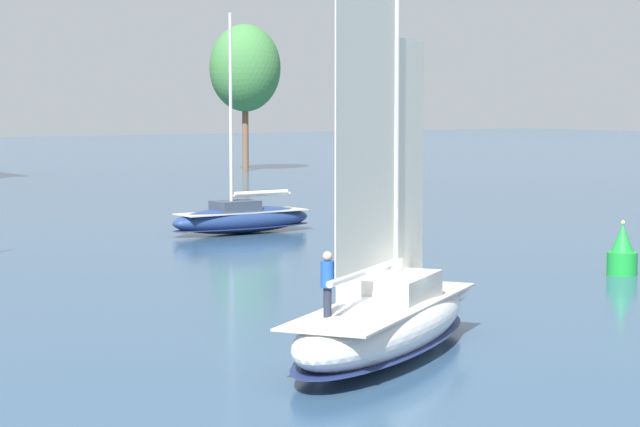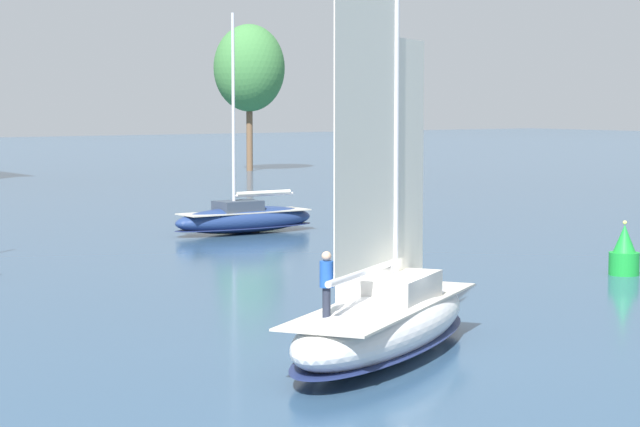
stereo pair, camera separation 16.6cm
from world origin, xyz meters
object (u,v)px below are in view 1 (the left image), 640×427
Objects in this scene: tree_shore_center at (245,68)px; sailboat_main at (384,314)px; channel_buoy at (622,253)px; sailboat_moored_mid_channel at (242,218)px.

tree_shore_center is 89.50m from sailboat_main.
tree_shore_center reaches higher than channel_buoy.
tree_shore_center is 58.24m from sailboat_moored_mid_channel.
sailboat_moored_mid_channel is 5.25× the size of channel_buoy.
tree_shore_center is 75.96m from channel_buoy.
sailboat_main reaches higher than channel_buoy.
sailboat_main reaches higher than tree_shore_center.
tree_shore_center is 1.26× the size of sailboat_moored_mid_channel.
tree_shore_center is at bearing 58.33° from sailboat_moored_mid_channel.
sailboat_main is at bearing -119.08° from tree_shore_center.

